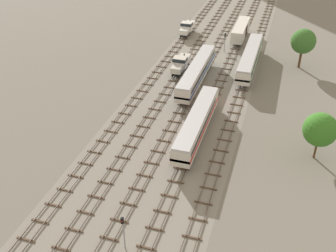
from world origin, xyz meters
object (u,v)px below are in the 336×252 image
object	(u,v)px
passenger_coach_centre_right_midfar	(250,57)
signal_post_near	(225,40)
shunter_loco_far_left_far	(187,27)
diesel_railcar_centre_nearest	(197,123)
passenger_coach_centre_left_near	(197,71)
shunter_loco_left_mid	(181,63)
freight_boxcar_centre_farther	(241,30)
signal_post_nearest	(123,228)

from	to	relation	value
passenger_coach_centre_right_midfar	signal_post_near	bearing A→B (deg)	131.03
shunter_loco_far_left_far	signal_post_near	world-z (taller)	signal_post_near
diesel_railcar_centre_nearest	passenger_coach_centre_left_near	size ratio (longest dim) A/B	0.93
shunter_loco_left_mid	shunter_loco_far_left_far	bearing A→B (deg)	101.46
shunter_loco_left_mid	signal_post_near	bearing A→B (deg)	63.34
passenger_coach_centre_left_near	freight_boxcar_centre_farther	xyz separation A→B (m)	(4.58, 27.72, -0.16)
passenger_coach_centre_right_midfar	shunter_loco_far_left_far	xyz separation A→B (m)	(-18.30, 16.79, -0.60)
passenger_coach_centre_left_near	signal_post_nearest	distance (m)	43.32
passenger_coach_centre_left_near	shunter_loco_far_left_far	world-z (taller)	passenger_coach_centre_left_near
passenger_coach_centre_left_near	shunter_loco_left_mid	xyz separation A→B (m)	(-4.57, 4.49, -0.60)
shunter_loco_left_mid	signal_post_nearest	distance (m)	48.25
passenger_coach_centre_right_midfar	signal_post_nearest	distance (m)	53.97
diesel_railcar_centre_nearest	signal_post_nearest	size ratio (longest dim) A/B	4.11
passenger_coach_centre_left_near	passenger_coach_centre_right_midfar	bearing A→B (deg)	48.31
freight_boxcar_centre_farther	passenger_coach_centre_left_near	bearing A→B (deg)	-99.38
passenger_coach_centre_left_near	shunter_loco_far_left_far	distance (m)	28.58
signal_post_near	passenger_coach_centre_right_midfar	bearing A→B (deg)	-48.97
shunter_loco_left_mid	freight_boxcar_centre_farther	xyz separation A→B (m)	(9.16, 23.23, 0.44)
shunter_loco_left_mid	signal_post_nearest	size ratio (longest dim) A/B	1.70
shunter_loco_far_left_far	freight_boxcar_centre_farther	size ratio (longest dim) A/B	0.60
freight_boxcar_centre_farther	signal_post_near	distance (m)	9.85
signal_post_nearest	signal_post_near	distance (m)	61.42
passenger_coach_centre_left_near	shunter_loco_far_left_far	xyz separation A→B (m)	(-9.15, 27.07, -0.60)
passenger_coach_centre_left_near	diesel_railcar_centre_nearest	bearing A→B (deg)	-76.20
shunter_loco_left_mid	freight_boxcar_centre_farther	bearing A→B (deg)	68.49
shunter_loco_far_left_far	diesel_railcar_centre_nearest	bearing A→B (deg)	-73.28
passenger_coach_centre_right_midfar	shunter_loco_far_left_far	world-z (taller)	passenger_coach_centre_right_midfar
freight_boxcar_centre_farther	signal_post_nearest	xyz separation A→B (m)	(-2.29, -70.98, 0.74)
diesel_railcar_centre_nearest	signal_post_near	size ratio (longest dim) A/B	4.41
freight_boxcar_centre_farther	diesel_railcar_centre_nearest	bearing A→B (deg)	-90.01
signal_post_near	signal_post_nearest	bearing A→B (deg)	-90.00
shunter_loco_left_mid	passenger_coach_centre_right_midfar	size ratio (longest dim) A/B	0.38
passenger_coach_centre_left_near	signal_post_nearest	bearing A→B (deg)	-86.97
signal_post_nearest	shunter_loco_left_mid	bearing A→B (deg)	98.18
shunter_loco_far_left_far	freight_boxcar_centre_farther	xyz separation A→B (m)	(13.73, 0.66, 0.44)
shunter_loco_left_mid	shunter_loco_far_left_far	distance (m)	23.04
shunter_loco_left_mid	freight_boxcar_centre_farther	world-z (taller)	freight_boxcar_centre_farther
diesel_railcar_centre_nearest	freight_boxcar_centre_farther	world-z (taller)	diesel_railcar_centre_nearest
passenger_coach_centre_left_near	signal_post_near	bearing A→B (deg)	82.82
passenger_coach_centre_left_near	shunter_loco_left_mid	size ratio (longest dim) A/B	2.60
passenger_coach_centre_right_midfar	freight_boxcar_centre_farther	bearing A→B (deg)	104.67
diesel_railcar_centre_nearest	passenger_coach_centre_right_midfar	bearing A→B (deg)	81.00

